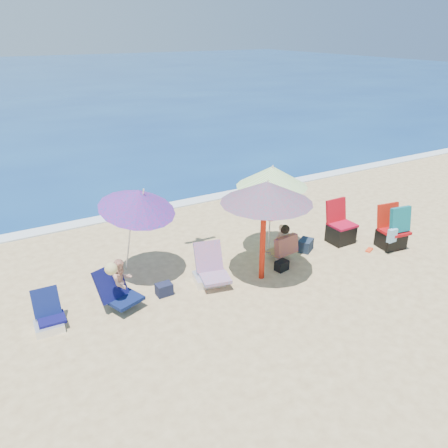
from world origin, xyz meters
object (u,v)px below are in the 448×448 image
umbrella_turquoise (267,192)px  camp_chair_left (340,230)px  camp_chair_right (392,232)px  chair_navy (49,319)px  umbrella_blue (138,200)px  chair_rainbow (210,273)px  person_left (120,283)px  furled_umbrella (264,242)px  person_center (283,243)px  umbrella_striped (272,176)px

umbrella_turquoise → camp_chair_left: bearing=9.5°
camp_chair_left → camp_chair_right: 1.20m
chair_navy → umbrella_blue: bearing=22.4°
chair_rainbow → person_left: 1.86m
furled_umbrella → camp_chair_left: size_ratio=1.47×
umbrella_turquoise → furled_umbrella: bearing=-132.6°
umbrella_blue → camp_chair_left: bearing=-9.6°
person_center → chair_rainbow: bearing=-178.8°
umbrella_blue → camp_chair_left: umbrella_blue is taller
camp_chair_left → person_center: (-1.81, -0.08, 0.11)m
camp_chair_right → person_center: (-2.64, 0.79, 0.03)m
umbrella_blue → furled_umbrella: (2.14, -1.33, -0.89)m
umbrella_striped → furled_umbrella: (-0.82, -0.94, -1.01)m
furled_umbrella → person_center: bearing=28.1°
umbrella_blue → furled_umbrella: 2.67m
chair_navy → camp_chair_right: (7.68, -0.81, 0.22)m
umbrella_striped → chair_rainbow: (-1.86, -0.53, -1.63)m
furled_umbrella → camp_chair_right: size_ratio=1.40×
umbrella_blue → person_left: (-0.75, -0.82, -1.25)m
umbrella_turquoise → chair_rainbow: (-1.12, 0.32, -1.66)m
chair_rainbow → camp_chair_left: camp_chair_left is taller
umbrella_blue → camp_chair_right: umbrella_blue is taller
umbrella_striped → camp_chair_right: umbrella_striped is taller
chair_rainbow → camp_chair_right: (4.51, -0.75, 0.18)m
umbrella_turquoise → umbrella_blue: bearing=150.9°
furled_umbrella → person_left: size_ratio=1.45×
camp_chair_left → person_center: bearing=-177.6°
umbrella_turquoise → chair_navy: size_ratio=3.25×
camp_chair_left → person_center: size_ratio=1.18×
camp_chair_left → umbrella_striped: bearing=167.0°
umbrella_striped → chair_rainbow: size_ratio=2.27×
chair_rainbow → furled_umbrella: bearing=-21.2°
umbrella_blue → camp_chair_right: bearing=-16.6°
chair_rainbow → person_center: 1.88m
umbrella_blue → camp_chair_right: size_ratio=1.94×
umbrella_striped → chair_navy: (-5.04, -0.47, -1.67)m
umbrella_turquoise → umbrella_blue: umbrella_blue is taller
camp_chair_right → umbrella_turquoise: bearing=172.7°
chair_rainbow → person_center: size_ratio=1.07×
chair_navy → person_left: person_left is taller
camp_chair_left → person_center: camp_chair_left is taller
person_center → furled_umbrella: bearing=-151.9°
umbrella_striped → person_center: 1.51m
chair_rainbow → person_left: person_left is taller
chair_navy → camp_chair_right: 7.73m
umbrella_striped → person_center: (0.01, -0.49, -1.43)m
chair_rainbow → camp_chair_right: size_ratio=0.86×
umbrella_blue → camp_chair_left: 5.05m
furled_umbrella → person_center: size_ratio=1.74×
camp_chair_right → furled_umbrella: bearing=174.3°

